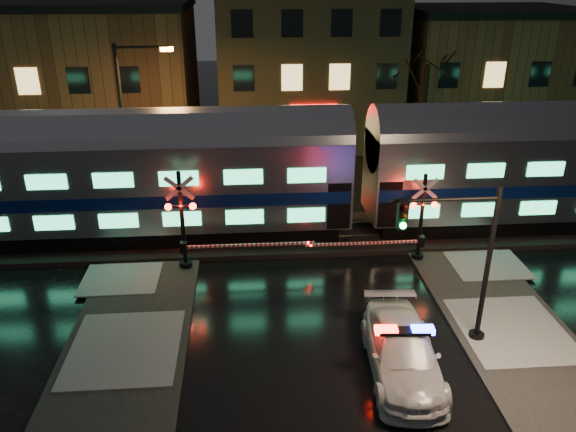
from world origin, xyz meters
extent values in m
plane|color=black|center=(0.00, 0.00, 0.00)|extent=(120.00, 120.00, 0.00)
cube|color=black|center=(0.00, 5.00, 0.12)|extent=(90.00, 4.20, 0.24)
cube|color=#2D2D2D|center=(-6.50, -6.00, 0.06)|extent=(4.00, 20.00, 0.12)
cube|color=#2D2D2D|center=(6.50, -6.00, 0.06)|extent=(4.00, 20.00, 0.12)
cube|color=brown|center=(-13.00, 22.00, 4.50)|extent=(14.00, 10.00, 9.00)
cube|color=brown|center=(2.00, 22.50, 5.75)|extent=(12.00, 11.00, 11.50)
cube|color=brown|center=(15.00, 22.00, 4.25)|extent=(12.00, 10.00, 8.50)
cube|color=black|center=(-10.40, 5.00, 0.64)|extent=(24.00, 2.40, 0.80)
cube|color=#B7BAC1|center=(-10.40, 5.00, 2.94)|extent=(25.00, 3.05, 3.80)
cube|color=navy|center=(-10.40, 5.00, 2.54)|extent=(24.75, 3.09, 0.55)
cube|color=#3EEE9B|center=(-10.40, 3.45, 1.79)|extent=(21.00, 0.05, 0.62)
cube|color=#3EEE9B|center=(-10.40, 3.45, 3.59)|extent=(21.00, 0.05, 0.62)
cylinder|color=#B7BAC1|center=(-10.40, 5.00, 4.64)|extent=(25.00, 3.05, 3.05)
imported|color=silver|center=(2.18, -4.68, 0.73)|extent=(2.38, 5.17, 1.46)
cube|color=black|center=(2.18, -4.68, 1.50)|extent=(1.55, 0.49, 0.10)
cube|color=#FF0C05|center=(1.64, -4.65, 1.54)|extent=(0.69, 0.39, 0.17)
cube|color=#1426FF|center=(2.73, -4.72, 1.54)|extent=(0.69, 0.39, 0.17)
cylinder|color=black|center=(4.78, 2.40, 0.15)|extent=(0.49, 0.49, 0.29)
cylinder|color=black|center=(4.78, 2.40, 1.94)|extent=(0.16, 0.16, 3.89)
sphere|color=#FF0C05|center=(4.34, 2.22, 2.62)|extent=(0.25, 0.25, 0.25)
sphere|color=#FF0C05|center=(5.21, 2.22, 2.62)|extent=(0.25, 0.25, 0.25)
cube|color=white|center=(2.35, 2.15, 1.02)|extent=(4.86, 0.10, 0.10)
cube|color=black|center=(4.78, 2.15, 1.02)|extent=(0.25, 0.30, 0.45)
cylinder|color=black|center=(-5.01, 2.40, 0.16)|extent=(0.53, 0.53, 0.32)
cylinder|color=black|center=(-5.01, 2.40, 2.13)|extent=(0.17, 0.17, 4.25)
sphere|color=#FF0C05|center=(-5.49, 2.22, 2.87)|extent=(0.28, 0.28, 0.28)
sphere|color=#FF0C05|center=(-4.53, 2.22, 2.87)|extent=(0.28, 0.28, 0.28)
cube|color=white|center=(-2.35, 2.15, 1.12)|extent=(5.32, 0.10, 0.10)
cube|color=black|center=(-5.01, 2.15, 1.12)|extent=(0.25, 0.30, 0.45)
cylinder|color=black|center=(5.12, -3.29, 0.14)|extent=(0.51, 0.51, 0.28)
cylinder|color=black|center=(5.12, -3.29, 2.76)|extent=(0.17, 0.17, 5.51)
cylinder|color=black|center=(3.47, -3.29, 5.15)|extent=(3.31, 0.11, 0.11)
cube|color=black|center=(2.18, -3.44, 4.78)|extent=(0.29, 0.26, 0.92)
sphere|color=#0CFF3F|center=(2.18, -3.60, 4.48)|extent=(0.20, 0.20, 0.20)
cylinder|color=black|center=(-8.30, 9.00, 4.15)|extent=(0.21, 0.21, 8.30)
cylinder|color=black|center=(-7.06, 9.00, 8.10)|extent=(2.49, 0.12, 0.12)
cube|color=orange|center=(-5.91, 9.00, 7.99)|extent=(0.57, 0.29, 0.19)
camera|label=1|loc=(-2.35, -18.30, 11.43)|focal=35.00mm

